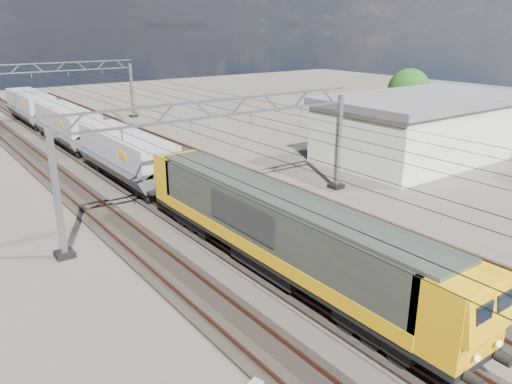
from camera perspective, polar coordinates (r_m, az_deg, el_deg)
ground at (r=27.43m, az=0.88°, el=-5.25°), size 160.00×160.00×0.00m
track_outer_west at (r=24.59m, az=-10.47°, el=-8.34°), size 2.60×140.00×0.30m
track_loco at (r=26.35m, az=-2.61°, el=-6.14°), size 2.60×140.00×0.30m
track_inner_east at (r=28.55m, az=4.10°, el=-4.15°), size 2.60×140.00×0.30m
track_outer_east at (r=31.12m, az=9.75°, el=-2.43°), size 2.60×140.00×0.30m
catenary_gantry_mid at (r=29.28m, az=-3.81°, el=4.34°), size 19.90×0.90×7.11m
catenary_gantry_far at (r=62.31m, az=-22.24°, el=10.58°), size 19.90×0.90×7.11m
overhead_wires at (r=32.29m, az=-7.75°, el=8.89°), size 12.03×140.00×0.53m
locomotive at (r=22.70m, az=2.50°, el=-4.11°), size 2.76×21.10×3.62m
hopper_wagon_lead at (r=37.52m, az=-14.64°, el=4.31°), size 3.38×13.00×3.25m
hopper_wagon_mid at (r=50.75m, az=-20.75°, el=7.31°), size 3.38×13.00×3.25m
hopper_wagon_third at (r=64.39m, az=-24.35°, el=9.02°), size 3.38×13.00×3.25m
industrial_shed at (r=46.11m, az=18.66°, el=7.14°), size 18.60×10.60×5.40m
tree_far at (r=57.06m, az=17.40°, el=10.89°), size 5.06×4.66×6.75m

